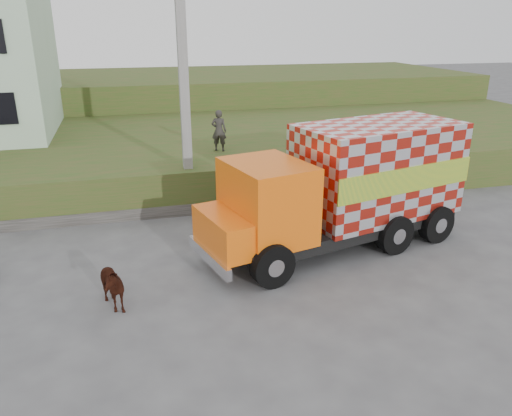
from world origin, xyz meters
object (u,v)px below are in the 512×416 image
object	(u,v)px
pedestrian	(219,131)
utility_pole	(184,91)
cargo_truck	(347,186)
cow	(108,285)

from	to	relation	value
pedestrian	utility_pole	bearing A→B (deg)	77.19
cargo_truck	pedestrian	world-z (taller)	cargo_truck
cow	pedestrian	bearing A→B (deg)	39.68
cargo_truck	cow	world-z (taller)	cargo_truck
cargo_truck	utility_pole	bearing A→B (deg)	120.75
utility_pole	cargo_truck	bearing A→B (deg)	-45.50
utility_pole	cargo_truck	size ratio (longest dim) A/B	0.98
utility_pole	cow	bearing A→B (deg)	-114.14
cow	pedestrian	world-z (taller)	pedestrian
utility_pole	cow	size ratio (longest dim) A/B	6.05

